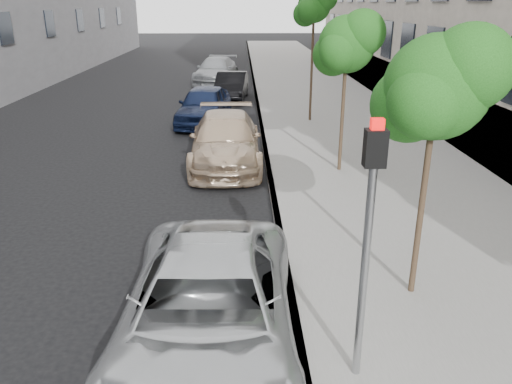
{
  "coord_description": "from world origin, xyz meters",
  "views": [
    {
      "loc": [
        0.38,
        -5.65,
        4.66
      ],
      "look_at": [
        0.63,
        2.64,
        1.5
      ],
      "focal_mm": 35.0,
      "sensor_mm": 36.0,
      "label": 1
    }
  ],
  "objects_px": {
    "signal_pole": "(368,227)",
    "sedan_blue": "(204,105)",
    "tree_far": "(315,6)",
    "sedan_black": "(231,86)",
    "suv": "(226,140)",
    "tree_near": "(439,87)",
    "tree_mid": "(348,44)",
    "sedan_rear": "(216,71)",
    "minivan": "(208,312)"
  },
  "relations": [
    {
      "from": "tree_near",
      "to": "tree_far",
      "type": "distance_m",
      "value": 13.04
    },
    {
      "from": "tree_far",
      "to": "signal_pole",
      "type": "relative_size",
      "value": 1.55
    },
    {
      "from": "tree_near",
      "to": "tree_mid",
      "type": "distance_m",
      "value": 6.5
    },
    {
      "from": "tree_mid",
      "to": "minivan",
      "type": "relative_size",
      "value": 0.85
    },
    {
      "from": "minivan",
      "to": "sedan_black",
      "type": "relative_size",
      "value": 1.24
    },
    {
      "from": "sedan_black",
      "to": "tree_far",
      "type": "bearing_deg",
      "value": -53.58
    },
    {
      "from": "sedan_rear",
      "to": "sedan_blue",
      "type": "bearing_deg",
      "value": -81.67
    },
    {
      "from": "signal_pole",
      "to": "suv",
      "type": "relative_size",
      "value": 0.65
    },
    {
      "from": "tree_near",
      "to": "sedan_black",
      "type": "relative_size",
      "value": 1.03
    },
    {
      "from": "tree_far",
      "to": "suv",
      "type": "bearing_deg",
      "value": -121.6
    },
    {
      "from": "signal_pole",
      "to": "sedan_black",
      "type": "relative_size",
      "value": 0.81
    },
    {
      "from": "tree_far",
      "to": "sedan_rear",
      "type": "bearing_deg",
      "value": 111.39
    },
    {
      "from": "sedan_blue",
      "to": "sedan_rear",
      "type": "distance_m",
      "value": 11.1
    },
    {
      "from": "tree_near",
      "to": "signal_pole",
      "type": "bearing_deg",
      "value": -125.49
    },
    {
      "from": "minivan",
      "to": "sedan_rear",
      "type": "height_order",
      "value": "sedan_rear"
    },
    {
      "from": "suv",
      "to": "sedan_blue",
      "type": "relative_size",
      "value": 1.15
    },
    {
      "from": "tree_far",
      "to": "sedan_black",
      "type": "distance_m",
      "value": 7.4
    },
    {
      "from": "tree_far",
      "to": "minivan",
      "type": "xyz_separation_m",
      "value": [
        -3.33,
        -14.37,
        -3.81
      ]
    },
    {
      "from": "tree_far",
      "to": "tree_mid",
      "type": "bearing_deg",
      "value": -90.0
    },
    {
      "from": "suv",
      "to": "sedan_black",
      "type": "xyz_separation_m",
      "value": [
        0.0,
        10.78,
        -0.06
      ]
    },
    {
      "from": "minivan",
      "to": "suv",
      "type": "xyz_separation_m",
      "value": [
        0.0,
        8.96,
        0.03
      ]
    },
    {
      "from": "tree_near",
      "to": "sedan_black",
      "type": "bearing_deg",
      "value": 100.26
    },
    {
      "from": "signal_pole",
      "to": "minivan",
      "type": "distance_m",
      "value": 2.53
    },
    {
      "from": "sedan_blue",
      "to": "sedan_black",
      "type": "relative_size",
      "value": 1.08
    },
    {
      "from": "tree_far",
      "to": "signal_pole",
      "type": "bearing_deg",
      "value": -95.29
    },
    {
      "from": "tree_near",
      "to": "signal_pole",
      "type": "xyz_separation_m",
      "value": [
        -1.38,
        -1.94,
        -1.3
      ]
    },
    {
      "from": "tree_mid",
      "to": "signal_pole",
      "type": "relative_size",
      "value": 1.31
    },
    {
      "from": "tree_mid",
      "to": "sedan_rear",
      "type": "distance_m",
      "value": 18.36
    },
    {
      "from": "tree_far",
      "to": "sedan_black",
      "type": "xyz_separation_m",
      "value": [
        -3.33,
        5.38,
        -3.84
      ]
    },
    {
      "from": "signal_pole",
      "to": "minivan",
      "type": "relative_size",
      "value": 0.65
    },
    {
      "from": "tree_mid",
      "to": "signal_pole",
      "type": "height_order",
      "value": "tree_mid"
    },
    {
      "from": "sedan_blue",
      "to": "sedan_black",
      "type": "height_order",
      "value": "sedan_blue"
    },
    {
      "from": "signal_pole",
      "to": "sedan_rear",
      "type": "relative_size",
      "value": 0.64
    },
    {
      "from": "tree_near",
      "to": "sedan_blue",
      "type": "distance_m",
      "value": 13.99
    },
    {
      "from": "tree_near",
      "to": "minivan",
      "type": "relative_size",
      "value": 0.83
    },
    {
      "from": "tree_mid",
      "to": "suv",
      "type": "relative_size",
      "value": 0.85
    },
    {
      "from": "tree_mid",
      "to": "sedan_rear",
      "type": "xyz_separation_m",
      "value": [
        -4.35,
        17.61,
        -2.87
      ]
    },
    {
      "from": "tree_far",
      "to": "minivan",
      "type": "relative_size",
      "value": 1.01
    },
    {
      "from": "tree_near",
      "to": "signal_pole",
      "type": "relative_size",
      "value": 1.28
    },
    {
      "from": "sedan_rear",
      "to": "tree_near",
      "type": "bearing_deg",
      "value": -71.48
    },
    {
      "from": "sedan_blue",
      "to": "tree_mid",
      "type": "bearing_deg",
      "value": -49.28
    },
    {
      "from": "suv",
      "to": "sedan_blue",
      "type": "distance_m",
      "value": 5.52
    },
    {
      "from": "signal_pole",
      "to": "sedan_black",
      "type": "height_order",
      "value": "signal_pole"
    },
    {
      "from": "tree_far",
      "to": "sedan_black",
      "type": "relative_size",
      "value": 1.25
    },
    {
      "from": "tree_near",
      "to": "tree_mid",
      "type": "xyz_separation_m",
      "value": [
        -0.0,
        6.5,
        0.11
      ]
    },
    {
      "from": "minivan",
      "to": "suv",
      "type": "relative_size",
      "value": 1.0
    },
    {
      "from": "tree_mid",
      "to": "minivan",
      "type": "bearing_deg",
      "value": -112.93
    },
    {
      "from": "signal_pole",
      "to": "sedan_blue",
      "type": "height_order",
      "value": "signal_pole"
    },
    {
      "from": "signal_pole",
      "to": "sedan_blue",
      "type": "bearing_deg",
      "value": 101.72
    },
    {
      "from": "tree_near",
      "to": "sedan_blue",
      "type": "bearing_deg",
      "value": 108.46
    }
  ]
}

